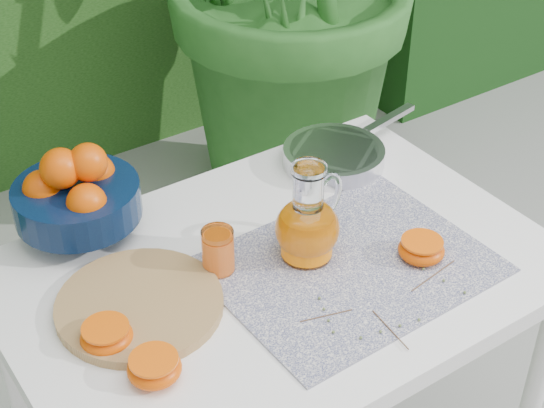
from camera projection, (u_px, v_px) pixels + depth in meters
white_table at (278, 299)px, 1.59m from camera, size 1.00×0.70×0.75m
placemat at (350, 266)px, 1.54m from camera, size 0.51×0.40×0.00m
cutting_board at (140, 305)px, 1.44m from camera, size 0.31×0.31×0.02m
fruit_bowl at (76, 193)px, 1.58m from camera, size 0.25×0.25×0.19m
juice_pitcher at (308, 225)px, 1.53m from camera, size 0.18×0.15×0.20m
juice_tumbler at (218, 252)px, 1.51m from camera, size 0.07×0.07×0.09m
saute_pan at (335, 155)px, 1.82m from camera, size 0.41×0.26×0.04m
orange_halves at (237, 314)px, 1.41m from camera, size 0.68×0.22×0.04m
thyme_sprigs at (387, 305)px, 1.45m from camera, size 0.33×0.18×0.01m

